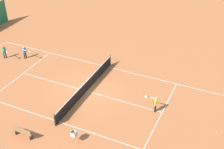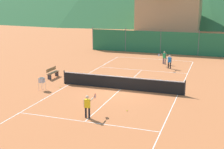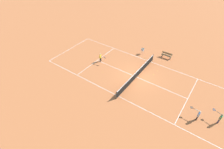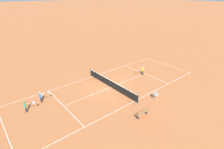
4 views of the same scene
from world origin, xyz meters
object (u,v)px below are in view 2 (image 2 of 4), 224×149
player_near_baseline (88,105)px  tennis_ball_far_corner (106,81)px  tennis_ball_alley_left (127,110)px  ball_hopper (42,81)px  courtside_bench (53,72)px  alpine_chalet (170,0)px  player_far_baseline (164,57)px  tennis_net (121,83)px  tennis_ball_mid_court (60,87)px  tennis_ball_near_corner (95,80)px  player_far_service (169,61)px

player_near_baseline → tennis_ball_far_corner: bearing=102.4°
tennis_ball_alley_left → ball_hopper: size_ratio=0.07×
player_near_baseline → ball_hopper: (-5.24, 3.82, -0.10)m
courtside_bench → alpine_chalet: 42.03m
player_far_baseline → courtside_bench: 11.39m
tennis_net → tennis_ball_mid_court: size_ratio=139.09×
tennis_ball_near_corner → tennis_ball_alley_left: bearing=-52.9°
player_far_service → player_near_baseline: bearing=-99.6°
player_far_baseline → player_far_service: (0.80, -1.77, -0.01)m
player_far_service → tennis_ball_alley_left: player_far_service is taller
player_far_baseline → tennis_ball_mid_court: (-5.79, -10.77, -0.71)m
player_far_service → tennis_ball_alley_left: bearing=-92.7°
tennis_ball_alley_left → tennis_ball_near_corner: 7.15m
player_far_baseline → tennis_ball_alley_left: bearing=-89.0°
tennis_net → tennis_ball_alley_left: (1.69, -4.12, -0.47)m
ball_hopper → courtside_bench: bearing=107.3°
player_far_baseline → ball_hopper: size_ratio=1.44×
player_near_baseline → tennis_ball_alley_left: 2.55m
player_near_baseline → courtside_bench: (-6.28, 7.16, -0.31)m
tennis_ball_near_corner → tennis_ball_far_corner: bearing=-0.8°
alpine_chalet → tennis_net: bearing=-85.4°
ball_hopper → courtside_bench: ball_hopper is taller
tennis_ball_near_corner → ball_hopper: (-2.67, -3.59, 0.63)m
player_far_service → tennis_ball_near_corner: player_far_service is taller
tennis_net → tennis_ball_far_corner: bearing=136.9°
tennis_ball_mid_court → alpine_chalet: bearing=88.8°
tennis_net → player_far_service: player_far_service is taller
player_near_baseline → tennis_ball_near_corner: bearing=109.1°
player_far_baseline → tennis_ball_mid_court: size_ratio=19.42×
tennis_ball_mid_court → player_near_baseline: bearing=-47.6°
player_far_service → tennis_ball_near_corner: (-4.88, -6.29, -0.71)m
player_near_baseline → tennis_ball_mid_court: 6.39m
tennis_ball_alley_left → courtside_bench: 9.72m
tennis_ball_far_corner → tennis_ball_near_corner: 0.94m
player_far_baseline → tennis_ball_alley_left: player_far_baseline is taller
tennis_net → ball_hopper: size_ratio=10.31×
player_near_baseline → courtside_bench: 9.53m
ball_hopper → player_near_baseline: bearing=-36.1°
tennis_ball_near_corner → tennis_ball_mid_court: size_ratio=1.00×
tennis_net → tennis_ball_near_corner: size_ratio=139.09×
tennis_net → alpine_chalet: alpine_chalet is taller
player_far_service → alpine_chalet: alpine_chalet is taller
player_far_baseline → alpine_chalet: bearing=98.3°
player_near_baseline → courtside_bench: bearing=131.2°
tennis_net → courtside_bench: size_ratio=6.12×
tennis_ball_far_corner → tennis_ball_mid_court: (-2.66, -2.70, 0.00)m
tennis_ball_far_corner → ball_hopper: 5.12m
player_near_baseline → tennis_ball_far_corner: (-1.62, 7.40, -0.72)m
ball_hopper → tennis_ball_far_corner: bearing=44.7°
player_far_baseline → tennis_ball_mid_court: 12.25m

